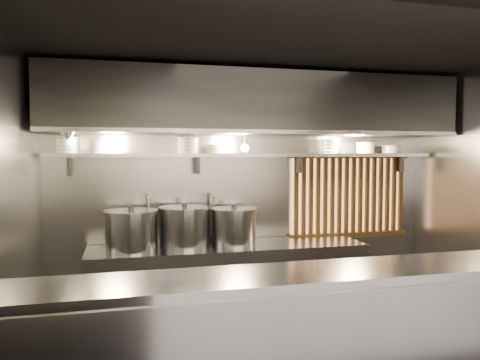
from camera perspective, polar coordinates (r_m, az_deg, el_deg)
name	(u,v)px	position (r m, az deg, el deg)	size (l,w,h in m)	color
ceiling	(292,48)	(4.14, 6.40, 15.75)	(4.50, 4.50, 0.00)	black
wall_back	(247,196)	(5.50, 0.80, -1.95)	(4.50, 4.50, 0.00)	gray
wall_left	(8,221)	(3.91, -26.43, -4.48)	(3.00, 3.00, 0.00)	gray
serving_counter	(340,351)	(3.44, 12.12, -19.72)	(4.50, 0.56, 1.13)	#9F9FA4
cooking_bench	(229,286)	(5.25, -1.38, -12.77)	(3.00, 0.70, 0.90)	#9F9FA4
bowl_shelf	(251,155)	(5.30, 1.31, 3.05)	(4.40, 0.34, 0.04)	#9F9FA4
exhaust_hood	(256,105)	(5.12, 1.99, 9.14)	(4.40, 0.81, 0.65)	#2D2D30
wood_screen	(349,195)	(5.93, 13.16, -1.84)	(1.56, 0.09, 1.04)	#E69F67
faucet_left	(148,208)	(5.20, -11.17, -3.36)	(0.04, 0.30, 0.50)	silver
faucet_right	(211,206)	(5.28, -3.55, -3.19)	(0.04, 0.30, 0.50)	silver
heat_lamp	(68,136)	(4.67, -20.18, 5.09)	(0.25, 0.35, 0.20)	#9F9FA4
pendant_bulb	(245,148)	(5.16, 0.59, 3.95)	(0.09, 0.09, 0.19)	#2D2D30
stock_pot_left	(131,230)	(4.97, -13.10, -5.98)	(0.67, 0.67, 0.46)	#9F9FA4
stock_pot_mid	(185,227)	(5.07, -6.74, -5.65)	(0.63, 0.63, 0.47)	#9F9FA4
stock_pot_right	(234,226)	(5.15, -0.73, -5.65)	(0.68, 0.68, 0.44)	#9F9FA4
bowl_stack_0	(66,145)	(5.14, -20.45, 3.99)	(0.25, 0.25, 0.17)	silver
bowl_stack_1	(102,147)	(5.11, -16.44, 3.86)	(0.22, 0.22, 0.13)	silver
bowl_stack_2	(188,146)	(5.16, -6.34, 4.18)	(0.24, 0.24, 0.17)	silver
bowl_stack_3	(215,149)	(5.21, -3.04, 3.78)	(0.23, 0.23, 0.09)	silver
bowl_stack_4	(329,146)	(5.64, 10.80, 4.08)	(0.21, 0.21, 0.17)	silver
bowl_stack_5	(365,148)	(5.85, 15.03, 3.81)	(0.23, 0.23, 0.13)	silver
bowl_stack_6	(391,149)	(6.03, 17.95, 3.56)	(0.24, 0.24, 0.09)	silver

